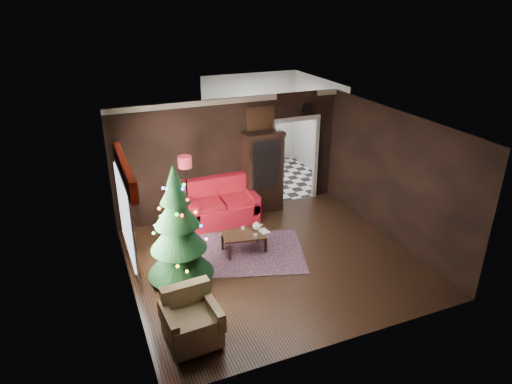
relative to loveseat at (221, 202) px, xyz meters
name	(u,v)px	position (x,y,z in m)	size (l,w,h in m)	color
floor	(273,261)	(0.40, -2.05, -0.50)	(5.50, 5.50, 0.00)	black
ceiling	(275,125)	(0.40, -2.05, 2.30)	(5.50, 5.50, 0.00)	white
wall_back	(230,157)	(0.40, 0.45, 0.90)	(5.50, 5.50, 0.00)	black
wall_front	(347,265)	(0.40, -4.55, 0.90)	(5.50, 5.50, 0.00)	black
wall_left	(125,224)	(-2.35, -2.05, 0.90)	(5.50, 5.50, 0.00)	black
wall_right	(393,177)	(3.15, -2.05, 0.90)	(5.50, 5.50, 0.00)	black
doorway	(294,162)	(2.10, 0.45, 0.55)	(1.10, 0.10, 2.10)	silver
left_window	(125,216)	(-2.31, -1.85, 0.95)	(0.05, 1.60, 1.40)	white
valance	(124,170)	(-2.23, -1.85, 1.77)	(0.12, 2.10, 0.35)	maroon
kitchen_floor	(269,179)	(2.10, 1.95, -0.50)	(3.00, 3.00, 0.00)	white
kitchen_window	(251,110)	(2.10, 3.40, 1.20)	(0.70, 0.06, 0.70)	white
rug	(244,253)	(-0.03, -1.54, -0.49)	(2.43, 1.77, 0.01)	#3B2534
loveseat	(221,202)	(0.00, 0.00, 0.00)	(1.70, 0.90, 1.00)	maroon
curio_cabinet	(263,174)	(1.15, 0.22, 0.45)	(0.90, 0.45, 1.90)	black
floor_lamp	(187,197)	(-0.83, -0.16, 0.33)	(0.32, 0.32, 1.89)	black
christmas_tree	(178,229)	(-1.45, -1.93, 0.55)	(1.23, 1.23, 2.35)	#0D3512
armchair	(191,318)	(-1.70, -3.67, -0.04)	(0.81, 0.81, 0.83)	#BFAC8F
coffee_table	(244,243)	(0.00, -1.47, -0.30)	(0.85, 0.51, 0.38)	black
teapot	(256,226)	(0.30, -1.40, -0.01)	(0.20, 0.20, 0.19)	white
cup_a	(243,228)	(0.05, -1.27, -0.07)	(0.07, 0.07, 0.06)	silver
cup_b	(256,236)	(0.17, -1.68, -0.07)	(0.08, 0.08, 0.07)	#EAE7CC
book	(260,228)	(0.34, -1.54, 0.01)	(0.17, 0.02, 0.23)	#846B50
wall_clock	(306,109)	(2.35, 0.40, 1.88)	(0.32, 0.32, 0.06)	white
painting	(260,119)	(1.15, 0.41, 1.75)	(0.62, 0.05, 0.52)	#B57D42
kitchen_counter	(254,152)	(2.10, 3.15, -0.05)	(1.80, 0.60, 0.90)	silver
kitchen_table	(264,172)	(1.80, 1.65, -0.12)	(0.70, 0.70, 0.75)	brown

